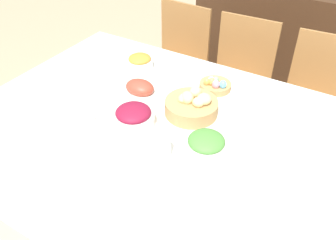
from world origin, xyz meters
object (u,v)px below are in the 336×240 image
object	(u,v)px
egg_basket	(215,85)
beet_salad_bowl	(134,117)
dinner_plate	(100,157)
drinking_cup	(163,147)
butter_dish	(81,118)
carrot_bowl	(140,62)
spoon	(136,174)
fork	(72,144)
green_salad_bowl	(206,145)
chair_far_left	(176,61)
ham_platter	(140,88)
sideboard	(274,39)
knife	(130,171)
chair_far_right	(315,101)
bread_basket	(192,106)
chair_far_center	(237,79)

from	to	relation	value
egg_basket	beet_salad_bowl	distance (m)	0.52
dinner_plate	beet_salad_bowl	bearing A→B (deg)	90.97
drinking_cup	butter_dish	bearing A→B (deg)	179.82
carrot_bowl	spoon	world-z (taller)	carrot_bowl
carrot_bowl	fork	xyz separation A→B (m)	(0.13, -0.73, -0.04)
green_salad_bowl	beet_salad_bowl	size ratio (longest dim) A/B	0.95
chair_far_left	ham_platter	xyz separation A→B (m)	(0.26, -0.84, 0.30)
egg_basket	green_salad_bowl	xyz separation A→B (m)	(0.18, -0.48, 0.02)
egg_basket	butter_dish	world-z (taller)	egg_basket
sideboard	fork	xyz separation A→B (m)	(-0.28, -2.21, 0.31)
fork	knife	xyz separation A→B (m)	(0.32, 0.00, 0.00)
chair_far_right	bread_basket	xyz separation A→B (m)	(-0.47, -0.86, 0.32)
chair_far_right	dinner_plate	distance (m)	1.52
chair_far_right	carrot_bowl	xyz separation A→B (m)	(-0.95, -0.61, 0.31)
beet_salad_bowl	knife	distance (m)	0.31
beet_salad_bowl	drinking_cup	distance (m)	0.25
chair_far_left	fork	xyz separation A→B (m)	(0.23, -1.34, 0.27)
egg_basket	dinner_plate	distance (m)	0.77
chair_far_center	sideboard	xyz separation A→B (m)	(0.00, 0.87, -0.04)
ham_platter	spoon	distance (m)	0.60
spoon	chair_far_center	bearing A→B (deg)	96.54
chair_far_left	knife	bearing A→B (deg)	-64.90
fork	spoon	xyz separation A→B (m)	(0.35, 0.00, 0.00)
beet_salad_bowl	spoon	world-z (taller)	beet_salad_bowl
chair_far_right	dinner_plate	xyz separation A→B (m)	(-0.66, -1.34, 0.28)
carrot_bowl	beet_salad_bowl	bearing A→B (deg)	-58.49
butter_dish	bread_basket	bearing A→B (deg)	37.21
fork	spoon	world-z (taller)	same
bread_basket	knife	world-z (taller)	bread_basket
beet_salad_bowl	butter_dish	xyz separation A→B (m)	(-0.24, -0.10, -0.03)
egg_basket	knife	distance (m)	0.74
green_salad_bowl	butter_dish	distance (m)	0.63
egg_basket	beet_salad_bowl	bearing A→B (deg)	-112.19
beet_salad_bowl	spoon	size ratio (longest dim) A/B	1.10
beet_salad_bowl	butter_dish	distance (m)	0.26
egg_basket	spoon	world-z (taller)	egg_basket
chair_far_center	bread_basket	xyz separation A→B (m)	(0.07, -0.86, 0.32)
chair_far_right	green_salad_bowl	distance (m)	1.16
drinking_cup	chair_far_right	bearing A→B (deg)	69.86
knife	carrot_bowl	bearing A→B (deg)	118.51
bread_basket	beet_salad_bowl	world-z (taller)	bread_basket
fork	knife	distance (m)	0.32
chair_far_left	carrot_bowl	size ratio (longest dim) A/B	5.82
knife	drinking_cup	bearing A→B (deg)	64.05
beet_salad_bowl	knife	world-z (taller)	beet_salad_bowl
bread_basket	egg_basket	bearing A→B (deg)	88.81
beet_salad_bowl	dinner_plate	world-z (taller)	beet_salad_bowl
dinner_plate	green_salad_bowl	bearing A→B (deg)	34.65
fork	green_salad_bowl	bearing A→B (deg)	22.61
egg_basket	spoon	distance (m)	0.74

